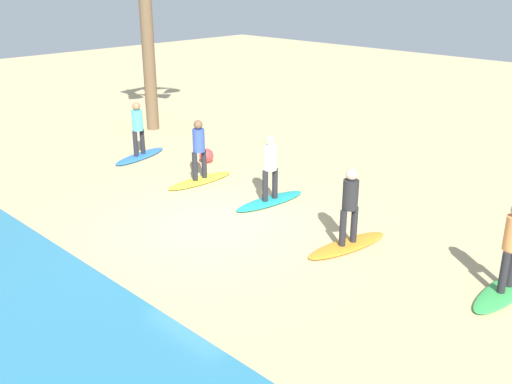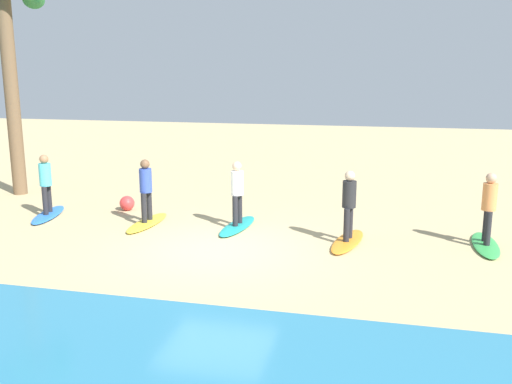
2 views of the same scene
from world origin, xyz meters
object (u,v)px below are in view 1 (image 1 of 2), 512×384
object	(u,v)px
surfer_orange	(350,201)
surfboard_blue	(140,156)
surfer_teal	(270,163)
surfboard_green	(504,291)
beach_ball	(206,156)
surfboard_yellow	(200,180)
surfboard_teal	(270,201)
surfer_blue	(138,125)
surfer_yellow	(199,146)
surfboard_orange	(347,245)

from	to	relation	value
surfer_orange	surfboard_blue	bearing A→B (deg)	-3.98
surfer_teal	surfer_orange	bearing A→B (deg)	166.60
surfboard_green	beach_ball	xyz separation A→B (m)	(9.58, -1.24, 0.17)
surfboard_yellow	beach_ball	size ratio (longest dim) A/B	4.91
surfboard_teal	surfboard_green	bearing A→B (deg)	93.13
surfer_blue	surfboard_teal	bearing A→B (deg)	-178.89
surfboard_teal	surfboard_blue	bearing A→B (deg)	-83.65
surfer_yellow	surfboard_blue	bearing A→B (deg)	-2.59
surfboard_orange	surfer_blue	bearing A→B (deg)	-84.51
surfer_orange	surfboard_yellow	bearing A→B (deg)	-4.78
surfboard_yellow	surfboard_orange	bearing A→B (deg)	86.74
surfer_teal	surfboard_yellow	size ratio (longest dim) A/B	0.78
surfer_yellow	beach_ball	xyz separation A→B (m)	(1.19, -1.26, -0.82)
surfboard_orange	surfboard_teal	size ratio (longest dim) A/B	1.00
surfboard_yellow	surfboard_blue	xyz separation A→B (m)	(3.04, -0.14, 0.00)
surfboard_teal	surfer_yellow	distance (m)	2.61
surfer_orange	surfboard_blue	xyz separation A→B (m)	(8.31, -0.58, -0.99)
surfboard_blue	surfer_blue	xyz separation A→B (m)	(0.00, 0.00, 0.99)
surfboard_orange	surfer_teal	xyz separation A→B (m)	(2.87, -0.68, 0.99)
surfer_blue	surfer_yellow	bearing A→B (deg)	177.41
surfboard_green	surfboard_blue	distance (m)	11.42
surfboard_teal	surfboard_blue	world-z (taller)	same
surfer_yellow	surfer_blue	distance (m)	3.04
surfer_orange	surfboard_yellow	xyz separation A→B (m)	(5.27, -0.44, -0.99)
surfboard_yellow	surfer_blue	world-z (taller)	surfer_blue
surfboard_yellow	surfer_yellow	distance (m)	0.99
surfboard_green	surfboard_teal	world-z (taller)	same
surfer_orange	surfer_teal	size ratio (longest dim) A/B	1.00
surfboard_green	surfer_orange	size ratio (longest dim) A/B	1.28
surfboard_green	surfer_teal	bearing A→B (deg)	-91.27
surfboard_yellow	surfboard_blue	world-z (taller)	same
surfboard_green	surfer_orange	xyz separation A→B (m)	(3.11, 0.46, 0.99)
surfer_orange	surfer_blue	world-z (taller)	same
surfer_yellow	beach_ball	bearing A→B (deg)	-46.60
surfer_orange	surfboard_yellow	world-z (taller)	surfer_orange
surfer_teal	beach_ball	xyz separation A→B (m)	(3.60, -1.02, -0.82)
surfboard_green	surfer_blue	xyz separation A→B (m)	(11.42, -0.12, 0.99)
surfer_blue	surfboard_green	bearing A→B (deg)	179.42
surfer_orange	surfer_blue	xyz separation A→B (m)	(8.31, -0.58, 0.00)
surfer_teal	surfboard_blue	size ratio (longest dim) A/B	0.78
surfboard_orange	surfboard_blue	distance (m)	8.33
beach_ball	surfer_orange	bearing A→B (deg)	165.24
surfboard_orange	beach_ball	distance (m)	6.69
surfboard_blue	surfer_blue	distance (m)	0.99
surfer_blue	beach_ball	bearing A→B (deg)	-148.60
surfboard_orange	surfboard_teal	distance (m)	2.95
surfboard_green	surfer_yellow	xyz separation A→B (m)	(8.38, 0.02, 0.99)
surfboard_teal	surfer_yellow	size ratio (longest dim) A/B	1.28
surfboard_green	surfboard_blue	bearing A→B (deg)	-89.74
surfboard_blue	beach_ball	size ratio (longest dim) A/B	4.91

